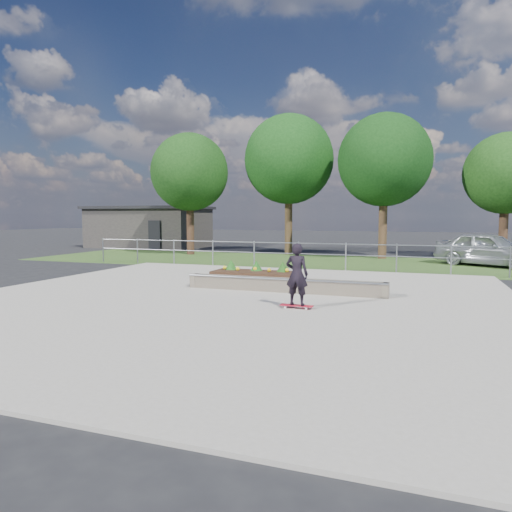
% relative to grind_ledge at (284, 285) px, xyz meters
% --- Properties ---
extents(ground, '(120.00, 120.00, 0.00)m').
position_rel_grind_ledge_xyz_m(ground, '(-1.06, -1.52, -0.26)').
color(ground, black).
rests_on(ground, ground).
extents(grass_verge, '(30.00, 8.00, 0.02)m').
position_rel_grind_ledge_xyz_m(grass_verge, '(-1.06, 9.48, -0.25)').
color(grass_verge, '#2B451B').
rests_on(grass_verge, ground).
extents(concrete_slab, '(15.00, 15.00, 0.06)m').
position_rel_grind_ledge_xyz_m(concrete_slab, '(-1.06, -1.52, -0.23)').
color(concrete_slab, gray).
rests_on(concrete_slab, ground).
extents(fence, '(20.06, 0.06, 1.20)m').
position_rel_grind_ledge_xyz_m(fence, '(-1.06, 5.98, 0.51)').
color(fence, gray).
rests_on(fence, ground).
extents(building, '(8.40, 5.40, 3.00)m').
position_rel_grind_ledge_xyz_m(building, '(-15.05, 16.47, 1.25)').
color(building, '#292725').
rests_on(building, ground).
extents(tree_far_left, '(4.55, 4.55, 7.15)m').
position_rel_grind_ledge_xyz_m(tree_far_left, '(-9.06, 11.48, 4.59)').
color(tree_far_left, '#301C13').
rests_on(tree_far_left, ground).
extents(tree_mid_left, '(5.25, 5.25, 8.25)m').
position_rel_grind_ledge_xyz_m(tree_mid_left, '(-3.56, 13.48, 5.34)').
color(tree_mid_left, '#332314').
rests_on(tree_mid_left, ground).
extents(tree_mid_right, '(4.90, 4.90, 7.70)m').
position_rel_grind_ledge_xyz_m(tree_mid_right, '(1.94, 12.48, 4.97)').
color(tree_mid_right, '#382416').
rests_on(tree_mid_right, ground).
extents(tree_far_right, '(4.20, 4.20, 6.60)m').
position_rel_grind_ledge_xyz_m(tree_far_right, '(7.94, 13.98, 4.21)').
color(tree_far_right, '#311D13').
rests_on(tree_far_right, ground).
extents(grind_ledge, '(6.00, 0.44, 0.43)m').
position_rel_grind_ledge_xyz_m(grind_ledge, '(0.00, 0.00, 0.00)').
color(grind_ledge, brown).
rests_on(grind_ledge, concrete_slab).
extents(planter_bed, '(3.00, 1.20, 0.61)m').
position_rel_grind_ledge_xyz_m(planter_bed, '(-1.82, 2.56, -0.02)').
color(planter_bed, black).
rests_on(planter_bed, concrete_slab).
extents(skateboarder, '(0.80, 0.38, 1.59)m').
position_rel_grind_ledge_xyz_m(skateboarder, '(0.97, -2.24, 0.62)').
color(skateboarder, white).
rests_on(skateboarder, concrete_slab).
extents(parked_car, '(4.92, 3.91, 1.57)m').
position_rel_grind_ledge_xyz_m(parked_car, '(6.80, 10.20, 0.52)').
color(parked_car, '#9DA1A6').
rests_on(parked_car, ground).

